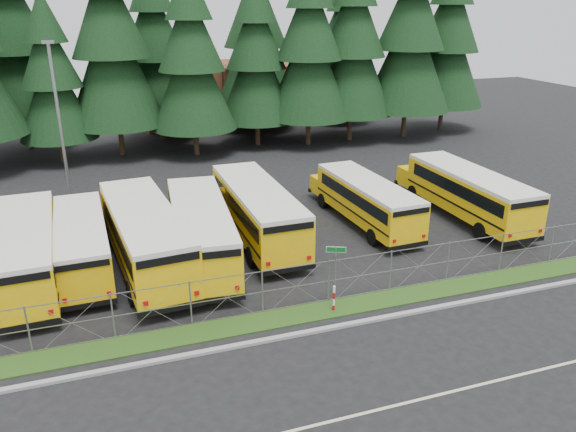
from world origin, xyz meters
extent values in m
plane|color=black|center=(0.00, 0.00, 0.00)|extent=(120.00, 120.00, 0.00)
cube|color=gray|center=(0.00, -3.10, 0.06)|extent=(50.00, 0.25, 0.12)
cube|color=#1D3F12|center=(0.00, -1.70, 0.03)|extent=(50.00, 1.40, 0.06)
cube|color=beige|center=(0.00, -8.00, 0.01)|extent=(50.00, 0.12, 0.01)
cube|color=brown|center=(6.00, 40.00, 3.00)|extent=(22.00, 10.00, 6.00)
cylinder|color=gray|center=(-0.91, -1.45, 1.40)|extent=(0.06, 0.06, 2.80)
cube|color=#0C581D|center=(-0.91, -1.45, 2.68)|extent=(0.74, 0.34, 0.22)
cube|color=white|center=(-0.91, -1.45, 2.68)|extent=(0.78, 0.35, 0.26)
cube|color=#0C581D|center=(-0.91, -1.45, 2.44)|extent=(0.24, 0.51, 0.18)
cylinder|color=#B20C0C|center=(-1.11, -1.85, 0.60)|extent=(0.11, 0.11, 1.20)
cylinder|color=gray|center=(-11.93, 16.56, 5.00)|extent=(0.20, 0.20, 10.00)
cube|color=gray|center=(-11.93, 16.56, 10.05)|extent=(0.70, 0.35, 0.18)
camera|label=1|loc=(-9.68, -20.92, 12.38)|focal=35.00mm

